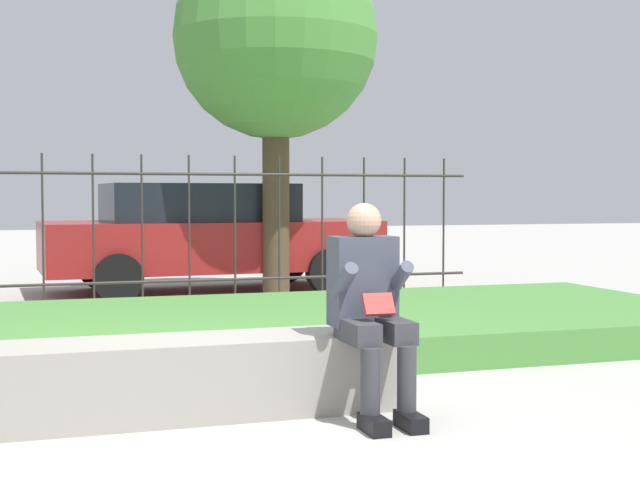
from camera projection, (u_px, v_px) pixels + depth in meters
name	position (u px, v px, depth m)	size (l,w,h in m)	color
ground_plane	(190.00, 416.00, 5.27)	(60.00, 60.00, 0.00)	#B2AFA8
stone_bench	(171.00, 383.00, 5.23)	(2.82, 0.56, 0.46)	gray
person_seated_reader	(369.00, 300.00, 5.25)	(0.42, 0.73, 1.26)	black
grass_berm	(144.00, 335.00, 7.49)	(10.33, 3.27, 0.27)	#4C893D
iron_fence	(118.00, 231.00, 9.69)	(8.33, 0.03, 1.75)	#332D28
car_parked_center	(208.00, 235.00, 12.09)	(4.54, 2.16, 1.46)	maroon
tree_behind_fence	(276.00, 39.00, 11.32)	(2.61, 2.61, 4.63)	#4C3D28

